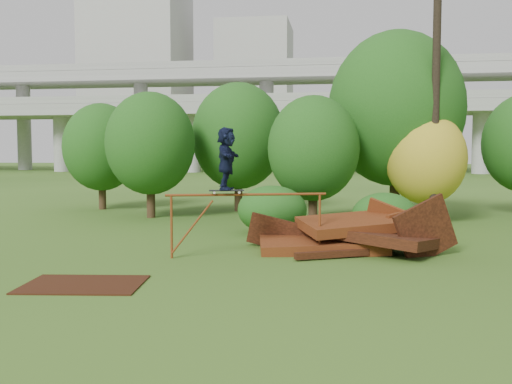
# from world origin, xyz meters

# --- Properties ---
(ground) EXTENTS (240.00, 240.00, 0.00)m
(ground) POSITION_xyz_m (0.00, 0.00, 0.00)
(ground) COLOR #2D5116
(ground) RESTS_ON ground
(scrap_pile) EXTENTS (5.58, 3.24, 1.85)m
(scrap_pile) POSITION_xyz_m (1.52, 2.86, 0.40)
(scrap_pile) COLOR #47210C
(scrap_pile) RESTS_ON ground
(grind_rail) EXTENTS (3.88, 1.18, 1.59)m
(grind_rail) POSITION_xyz_m (-0.98, 1.69, 1.24)
(grind_rail) COLOR brown
(grind_rail) RESTS_ON ground
(skateboard) EXTENTS (0.89, 0.46, 0.09)m
(skateboard) POSITION_xyz_m (-1.47, 1.55, 1.66)
(skateboard) COLOR black
(skateboard) RESTS_ON grind_rail
(skater) EXTENTS (0.54, 1.46, 1.55)m
(skater) POSITION_xyz_m (-1.47, 1.55, 2.45)
(skater) COLOR black
(skater) RESTS_ON skateboard
(flat_plate) EXTENTS (2.47, 1.90, 0.03)m
(flat_plate) POSITION_xyz_m (-3.65, -1.83, 0.01)
(flat_plate) COLOR black
(flat_plate) RESTS_ON ground
(tree_0) EXTENTS (3.54, 3.54, 4.99)m
(tree_0) POSITION_xyz_m (-6.17, 9.51, 2.95)
(tree_0) COLOR black
(tree_0) RESTS_ON ground
(tree_1) EXTENTS (4.07, 4.07, 5.66)m
(tree_1) POSITION_xyz_m (-3.16, 12.46, 3.31)
(tree_1) COLOR black
(tree_1) RESTS_ON ground
(tree_2) EXTENTS (3.29, 3.29, 4.64)m
(tree_2) POSITION_xyz_m (0.33, 8.28, 2.74)
(tree_2) COLOR black
(tree_2) RESTS_ON ground
(tree_3) EXTENTS (5.31, 5.31, 7.37)m
(tree_3) POSITION_xyz_m (3.43, 10.95, 4.31)
(tree_3) COLOR black
(tree_3) RESTS_ON ground
(tree_4) EXTENTS (2.94, 2.94, 4.06)m
(tree_4) POSITION_xyz_m (4.41, 9.49, 2.36)
(tree_4) COLOR black
(tree_4) RESTS_ON ground
(tree_6) EXTENTS (3.46, 3.46, 4.83)m
(tree_6) POSITION_xyz_m (-9.47, 12.39, 2.83)
(tree_6) COLOR black
(tree_6) RESTS_ON ground
(shrub_left) EXTENTS (2.23, 2.06, 1.55)m
(shrub_left) POSITION_xyz_m (-0.85, 5.81, 0.77)
(shrub_left) COLOR #184512
(shrub_left) RESTS_ON ground
(shrub_right) EXTENTS (1.97, 1.81, 1.40)m
(shrub_right) POSITION_xyz_m (2.63, 5.23, 0.70)
(shrub_right) COLOR #184512
(shrub_right) RESTS_ON ground
(utility_pole) EXTENTS (1.40, 0.28, 9.48)m
(utility_pole) POSITION_xyz_m (4.58, 8.65, 4.82)
(utility_pole) COLOR black
(utility_pole) RESTS_ON ground
(freeway_overpass) EXTENTS (160.00, 15.00, 13.70)m
(freeway_overpass) POSITION_xyz_m (0.00, 62.92, 10.32)
(freeway_overpass) COLOR gray
(freeway_overpass) RESTS_ON ground
(building_left) EXTENTS (18.00, 16.00, 35.00)m
(building_left) POSITION_xyz_m (-38.00, 95.00, 17.50)
(building_left) COLOR #9E9E99
(building_left) RESTS_ON ground
(building_right) EXTENTS (14.00, 14.00, 28.00)m
(building_right) POSITION_xyz_m (-16.00, 102.00, 14.00)
(building_right) COLOR #9E9E99
(building_right) RESTS_ON ground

